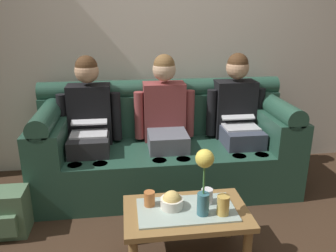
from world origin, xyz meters
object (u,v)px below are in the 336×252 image
person_left (89,121)px  backpack_left (5,213)px  person_middle (166,118)px  snack_bowl (172,201)px  coffee_table (186,217)px  cup_far_center (223,205)px  flower_vase (204,176)px  cup_near_right (207,196)px  cup_near_left (149,199)px  person_right (238,115)px  couch (166,147)px

person_left → backpack_left: person_left is taller
person_middle → snack_bowl: size_ratio=8.31×
coffee_table → backpack_left: 1.35m
person_left → cup_far_center: size_ratio=9.70×
flower_vase → cup_near_right: (0.06, 0.13, -0.22)m
cup_near_right → flower_vase: bearing=-114.1°
flower_vase → cup_near_right: size_ratio=4.38×
cup_near_left → cup_near_right: size_ratio=0.98×
cup_near_left → person_right: bearing=47.4°
person_right → flower_vase: size_ratio=2.80×
snack_bowl → cup_near_right: 0.24m
person_middle → snack_bowl: bearing=-95.0°
person_right → cup_far_center: person_right is taller
cup_far_center → backpack_left: size_ratio=0.36×
snack_bowl → cup_near_left: snack_bowl is taller
coffee_table → cup_far_center: cup_far_center is taller
backpack_left → couch: bearing=26.3°
couch → backpack_left: size_ratio=6.60×
person_middle → snack_bowl: (-0.09, -1.03, -0.24)m
cup_near_right → cup_far_center: (0.07, -0.14, 0.01)m
couch → person_middle: bearing=-90.0°
person_middle → person_right: (0.68, -0.00, -0.00)m
couch → cup_far_center: bearing=-79.4°
couch → coffee_table: couch is taller
cup_far_center → cup_near_right: bearing=115.4°
flower_vase → cup_near_left: size_ratio=4.46×
person_right → cup_near_right: person_right is taller
couch → cup_near_left: couch is taller
coffee_table → cup_near_right: bearing=21.1°
person_middle → flower_vase: (0.09, -1.13, -0.01)m
couch → person_left: 0.74m
couch → person_middle: size_ratio=1.88×
couch → cup_near_left: (-0.23, -0.99, 0.06)m
person_middle → flower_vase: size_ratio=2.80×
cup_near_right → couch: bearing=98.3°
snack_bowl → cup_far_center: 0.33m
coffee_table → snack_bowl: size_ratio=5.46×
person_left → backpack_left: bearing=-133.5°
person_middle → backpack_left: person_middle is taller
person_right → coffee_table: person_right is taller
person_right → cup_near_left: (-0.91, -0.99, -0.23)m
person_middle → flower_vase: bearing=-85.4°
flower_vase → cup_near_left: (-0.32, 0.15, -0.22)m
person_middle → coffee_table: (0.00, -1.06, -0.35)m
person_right → snack_bowl: size_ratio=8.31×
person_middle → cup_far_center: person_middle is taller
coffee_table → person_left: bearing=122.6°
cup_near_left → flower_vase: bearing=-24.4°
person_left → flower_vase: (0.77, -1.13, -0.01)m
cup_near_left → snack_bowl: bearing=-17.4°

